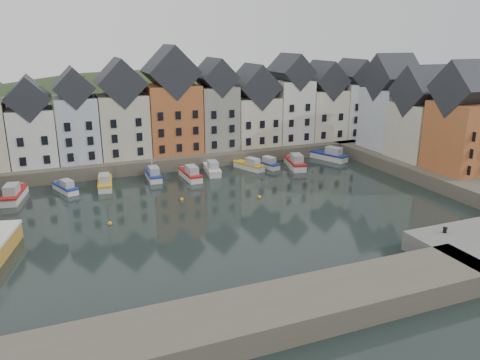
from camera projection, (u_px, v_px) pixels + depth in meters
ground at (231, 217)px, 56.79m from camera, size 260.00×260.00×0.00m
far_quay at (171, 154)px, 83.08m from camera, size 90.00×16.00×2.00m
right_quay at (447, 171)px, 72.43m from camera, size 14.00×54.00×2.00m
near_wall at (211, 328)px, 33.41m from camera, size 50.00×6.00×2.00m
hillside at (148, 207)px, 111.68m from camera, size 153.60×70.40×64.00m
far_terrace at (190, 110)px, 80.14m from camera, size 72.37×8.16×17.78m
right_terrace at (424, 116)px, 74.24m from camera, size 8.30×24.25×16.36m
mooring_buoys at (187, 206)px, 60.03m from camera, size 20.50×5.50×0.50m
boat_a at (14, 194)px, 62.46m from camera, size 3.34×7.07×2.61m
boat_b at (66, 188)px, 65.73m from camera, size 3.48×5.59×2.05m
boat_c at (105, 183)px, 67.53m from camera, size 2.67×6.48×2.42m
boat_d at (153, 174)px, 71.59m from camera, size 2.12×6.11×11.54m
boat_e at (191, 174)px, 71.71m from camera, size 2.21×6.46×2.46m
boat_f at (212, 169)px, 74.59m from camera, size 2.80×6.47×2.40m
boat_g at (250, 165)px, 76.91m from camera, size 3.85×6.03×2.22m
boat_h at (267, 164)px, 78.10m from camera, size 3.14×5.77×2.12m
boat_i at (295, 163)px, 77.92m from camera, size 3.78×7.34×2.70m
boat_j at (330, 155)px, 82.84m from camera, size 4.66×7.21×2.66m
mooring_bollard at (445, 230)px, 47.11m from camera, size 0.48×0.48×0.56m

